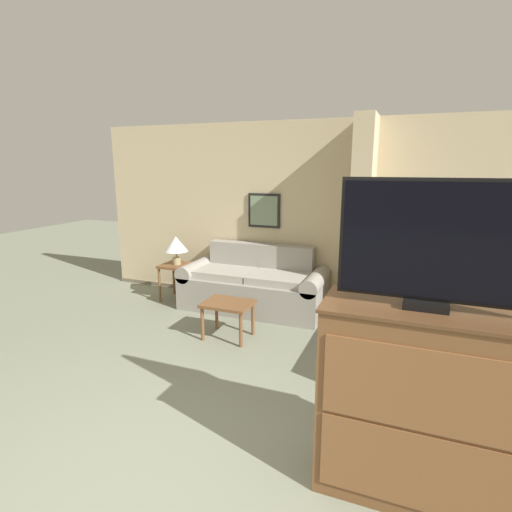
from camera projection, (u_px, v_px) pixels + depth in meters
The scene contains 9 objects.
wall_back at pixel (311, 216), 5.62m from camera, with size 6.70×0.16×2.60m.
wall_partition_pillar at pixel (361, 222), 5.03m from camera, with size 0.24×0.58×2.60m.
couch at pixel (254, 286), 5.63m from camera, with size 2.02×0.84×0.89m.
coffee_table at pixel (228, 308), 4.66m from camera, with size 0.57×0.44×0.44m.
side_table at pixel (177, 270), 5.99m from camera, with size 0.44×0.44×0.55m.
table_lamp at pixel (176, 245), 5.90m from camera, with size 0.35×0.35×0.42m.
tv_dresser at pixel (415, 404), 2.39m from camera, with size 1.14×0.51×1.21m.
tv at pixel (431, 245), 2.17m from camera, with size 0.99×0.16×0.73m.
bed at pixel (443, 334), 4.17m from camera, with size 1.50×2.14×0.54m.
Camera 1 is at (1.33, -1.51, 2.00)m, focal length 28.00 mm.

